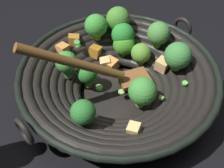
# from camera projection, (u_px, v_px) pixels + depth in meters

# --- Properties ---
(ground_plane) EXTENTS (4.00, 4.00, 0.00)m
(ground_plane) POSITION_uv_depth(u_px,v_px,m) (118.00, 95.00, 0.61)
(ground_plane) COLOR black
(wok) EXTENTS (0.46, 0.43, 0.20)m
(wok) POSITION_uv_depth(u_px,v_px,m) (119.00, 76.00, 0.58)
(wok) COLOR black
(wok) RESTS_ON ground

